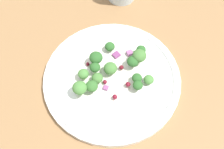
# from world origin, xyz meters

# --- Properties ---
(ground_plane) EXTENTS (1.80, 1.80, 0.02)m
(ground_plane) POSITION_xyz_m (0.00, 0.00, -0.01)
(ground_plane) COLOR olive
(plate) EXTENTS (0.28, 0.28, 0.02)m
(plate) POSITION_xyz_m (0.02, -0.01, 0.01)
(plate) COLOR white
(plate) RESTS_ON ground_plane
(dressing_pool) EXTENTS (0.16, 0.16, 0.00)m
(dressing_pool) POSITION_xyz_m (0.02, -0.01, 0.01)
(dressing_pool) COLOR white
(dressing_pool) RESTS_ON plate
(broccoli_floret_0) EXTENTS (0.02, 0.02, 0.02)m
(broccoli_floret_0) POSITION_xyz_m (0.01, 0.04, 0.03)
(broccoli_floret_0) COLOR #ADD18E
(broccoli_floret_0) RESTS_ON plate
(broccoli_floret_1) EXTENTS (0.02, 0.02, 0.02)m
(broccoli_floret_1) POSITION_xyz_m (-0.05, 0.04, 0.03)
(broccoli_floret_1) COLOR #8EB77A
(broccoli_floret_1) RESTS_ON plate
(broccoli_floret_2) EXTENTS (0.03, 0.03, 0.03)m
(broccoli_floret_2) POSITION_xyz_m (-0.01, -0.05, 0.04)
(broccoli_floret_2) COLOR #8EB77A
(broccoli_floret_2) RESTS_ON plate
(broccoli_floret_3) EXTENTS (0.02, 0.02, 0.02)m
(broccoli_floret_3) POSITION_xyz_m (0.01, -0.04, 0.03)
(broccoli_floret_3) COLOR #8EB77A
(broccoli_floret_3) RESTS_ON plate
(broccoli_floret_4) EXTENTS (0.03, 0.03, 0.03)m
(broccoli_floret_4) POSITION_xyz_m (0.01, -0.01, 0.03)
(broccoli_floret_4) COLOR #9EC684
(broccoli_floret_4) RESTS_ON plate
(broccoli_floret_5) EXTENTS (0.02, 0.02, 0.02)m
(broccoli_floret_5) POSITION_xyz_m (0.01, 0.06, 0.02)
(broccoli_floret_5) COLOR #8EB77A
(broccoli_floret_5) RESTS_ON plate
(broccoli_floret_6) EXTENTS (0.03, 0.03, 0.03)m
(broccoli_floret_6) POSITION_xyz_m (0.07, -0.06, 0.04)
(broccoli_floret_6) COLOR #9EC684
(broccoli_floret_6) RESTS_ON plate
(broccoli_floret_7) EXTENTS (0.02, 0.02, 0.02)m
(broccoli_floret_7) POSITION_xyz_m (0.05, -0.04, 0.03)
(broccoli_floret_7) COLOR #8EB77A
(broccoli_floret_7) RESTS_ON plate
(broccoli_floret_8) EXTENTS (0.02, 0.02, 0.02)m
(broccoli_floret_8) POSITION_xyz_m (-0.05, -0.03, 0.03)
(broccoli_floret_8) COLOR #ADD18E
(broccoli_floret_8) RESTS_ON plate
(broccoli_floret_9) EXTENTS (0.02, 0.02, 0.02)m
(broccoli_floret_9) POSITION_xyz_m (0.03, -0.06, 0.03)
(broccoli_floret_9) COLOR #ADD18E
(broccoli_floret_9) RESTS_ON plate
(broccoli_floret_10) EXTENTS (0.02, 0.02, 0.02)m
(broccoli_floret_10) POSITION_xyz_m (-0.02, 0.03, 0.03)
(broccoli_floret_10) COLOR #ADD18E
(broccoli_floret_10) RESTS_ON plate
(broccoli_floret_11) EXTENTS (0.02, 0.02, 0.02)m
(broccoli_floret_11) POSITION_xyz_m (0.03, 0.05, 0.03)
(broccoli_floret_11) COLOR #9EC684
(broccoli_floret_11) RESTS_ON plate
(broccoli_floret_12) EXTENTS (0.02, 0.02, 0.02)m
(broccoli_floret_12) POSITION_xyz_m (0.03, -0.03, 0.03)
(broccoli_floret_12) COLOR #8EB77A
(broccoli_floret_12) RESTS_ON plate
(broccoli_floret_13) EXTENTS (0.03, 0.03, 0.03)m
(broccoli_floret_13) POSITION_xyz_m (-0.03, 0.04, 0.04)
(broccoli_floret_13) COLOR #ADD18E
(broccoli_floret_13) RESTS_ON plate
(cranberry_0) EXTENTS (0.01, 0.01, 0.01)m
(cranberry_0) POSITION_xyz_m (0.03, 0.03, 0.02)
(cranberry_0) COLOR maroon
(cranberry_0) RESTS_ON plate
(cranberry_1) EXTENTS (0.01, 0.01, 0.01)m
(cranberry_1) POSITION_xyz_m (-0.01, 0.01, 0.02)
(cranberry_1) COLOR maroon
(cranberry_1) RESTS_ON plate
(cranberry_2) EXTENTS (0.01, 0.01, 0.01)m
(cranberry_2) POSITION_xyz_m (0.03, -0.02, 0.02)
(cranberry_2) COLOR maroon
(cranberry_2) RESTS_ON plate
(cranberry_3) EXTENTS (0.01, 0.01, 0.01)m
(cranberry_3) POSITION_xyz_m (0.00, -0.06, 0.02)
(cranberry_3) COLOR maroon
(cranberry_3) RESTS_ON plate
(cranberry_4) EXTENTS (0.01, 0.01, 0.01)m
(cranberry_4) POSITION_xyz_m (0.06, 0.01, 0.02)
(cranberry_4) COLOR maroon
(cranberry_4) RESTS_ON plate
(onion_bit_0) EXTENTS (0.02, 0.02, 0.01)m
(onion_bit_0) POSITION_xyz_m (-0.05, 0.01, 0.02)
(onion_bit_0) COLOR #A35B93
(onion_bit_0) RESTS_ON plate
(onion_bit_1) EXTENTS (0.01, 0.01, 0.00)m
(onion_bit_1) POSITION_xyz_m (0.04, -0.01, 0.02)
(onion_bit_1) COLOR #934C84
(onion_bit_1) RESTS_ON plate
(onion_bit_2) EXTENTS (0.02, 0.02, 0.01)m
(onion_bit_2) POSITION_xyz_m (-0.04, -0.01, 0.02)
(onion_bit_2) COLOR #843D75
(onion_bit_2) RESTS_ON plate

